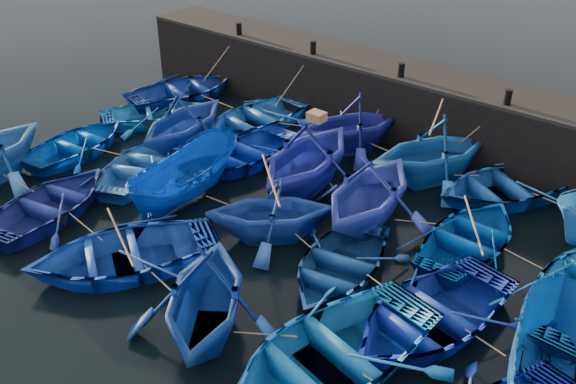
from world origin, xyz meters
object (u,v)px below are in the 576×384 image
Objects in this scene: boat_0 at (183,90)px; boat_13 at (78,144)px; boat_8 at (244,152)px; wooden_crate at (317,116)px.

boat_13 is (0.83, -5.94, -0.07)m from boat_0.
boat_0 reaches higher than boat_8.
boat_0 is 9.76m from wooden_crate.
boat_0 is 9.55× the size of wooden_crate.
boat_0 is at bearing 157.35° from boat_8.
wooden_crate reaches higher than boat_13.
boat_8 is (6.00, -2.59, -0.05)m from boat_0.
wooden_crate reaches higher than boat_8.
boat_8 is 3.87m from wooden_crate.
boat_0 is at bearing 164.28° from wooden_crate.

